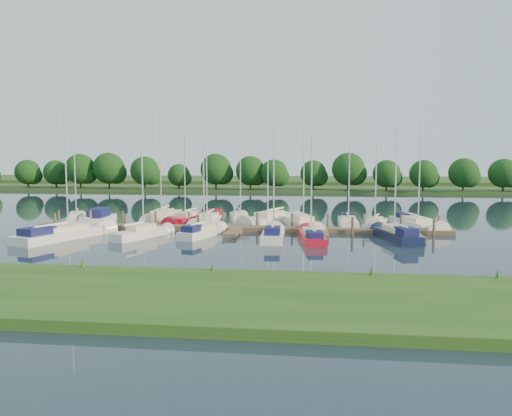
# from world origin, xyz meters

# --- Properties ---
(ground) EXTENTS (260.00, 260.00, 0.00)m
(ground) POSITION_xyz_m (0.00, 0.00, 0.00)
(ground) COLOR #17232E
(ground) RESTS_ON ground
(near_bank) EXTENTS (90.00, 10.00, 0.50)m
(near_bank) POSITION_xyz_m (0.00, -16.00, 0.25)
(near_bank) COLOR #234B15
(near_bank) RESTS_ON ground
(dock) EXTENTS (40.00, 6.00, 0.40)m
(dock) POSITION_xyz_m (0.00, 7.31, 0.20)
(dock) COLOR #4B3A2A
(dock) RESTS_ON ground
(mooring_pilings) EXTENTS (38.24, 2.84, 2.00)m
(mooring_pilings) POSITION_xyz_m (0.00, 8.43, 0.60)
(mooring_pilings) COLOR #473D33
(mooring_pilings) RESTS_ON ground
(far_shore) EXTENTS (180.00, 30.00, 0.60)m
(far_shore) POSITION_xyz_m (0.00, 75.00, 0.30)
(far_shore) COLOR #24451A
(far_shore) RESTS_ON ground
(distant_hill) EXTENTS (220.00, 40.00, 1.40)m
(distant_hill) POSITION_xyz_m (0.00, 100.00, 0.70)
(distant_hill) COLOR #395927
(distant_hill) RESTS_ON ground
(treeline) EXTENTS (145.64, 9.81, 8.28)m
(treeline) POSITION_xyz_m (-0.16, 61.94, 4.13)
(treeline) COLOR #38281C
(treeline) RESTS_ON ground
(sailboat_n_0) EXTENTS (4.19, 7.34, 9.50)m
(sailboat_n_0) POSITION_xyz_m (-19.04, 13.22, 0.27)
(sailboat_n_0) COLOR white
(sailboat_n_0) RESTS_ON ground
(motorboat) EXTENTS (2.53, 7.03, 2.03)m
(motorboat) POSITION_xyz_m (-15.65, 11.32, 0.39)
(motorboat) COLOR white
(motorboat) RESTS_ON ground
(sailboat_n_2) EXTENTS (2.89, 10.17, 12.79)m
(sailboat_n_2) POSITION_xyz_m (-9.69, 14.75, 0.28)
(sailboat_n_2) COLOR white
(sailboat_n_2) RESTS_ON ground
(sailboat_n_3) EXTENTS (3.16, 7.82, 10.02)m
(sailboat_n_3) POSITION_xyz_m (-6.45, 13.15, 0.28)
(sailboat_n_3) COLOR #B61025
(sailboat_n_3) RESTS_ON ground
(sailboat_n_4) EXTENTS (2.37, 8.86, 11.26)m
(sailboat_n_4) POSITION_xyz_m (-3.93, 12.54, 0.33)
(sailboat_n_4) COLOR white
(sailboat_n_4) RESTS_ON ground
(sailboat_n_5) EXTENTS (3.35, 7.77, 9.98)m
(sailboat_n_5) POSITION_xyz_m (-0.72, 14.22, 0.28)
(sailboat_n_5) COLOR white
(sailboat_n_5) RESTS_ON ground
(sailboat_n_6) EXTENTS (5.77, 9.28, 12.16)m
(sailboat_n_6) POSITION_xyz_m (2.43, 14.24, 0.28)
(sailboat_n_6) COLOR white
(sailboat_n_6) RESTS_ON ground
(sailboat_n_7) EXTENTS (4.14, 8.60, 11.07)m
(sailboat_n_7) POSITION_xyz_m (6.14, 10.84, 0.28)
(sailboat_n_7) COLOR white
(sailboat_n_7) RESTS_ON ground
(sailboat_n_8) EXTENTS (1.89, 7.77, 9.87)m
(sailboat_n_8) POSITION_xyz_m (10.78, 12.47, 0.31)
(sailboat_n_8) COLOR white
(sailboat_n_8) RESTS_ON ground
(sailboat_n_9) EXTENTS (3.06, 6.85, 8.79)m
(sailboat_n_9) POSITION_xyz_m (13.41, 11.54, 0.27)
(sailboat_n_9) COLOR white
(sailboat_n_9) RESTS_ON ground
(sailboat_n_10) EXTENTS (4.11, 9.60, 11.96)m
(sailboat_n_10) POSITION_xyz_m (17.56, 12.37, 0.31)
(sailboat_n_10) COLOR white
(sailboat_n_10) RESTS_ON ground
(sailboat_s_0) EXTENTS (5.11, 10.09, 12.77)m
(sailboat_s_0) POSITION_xyz_m (-14.18, 1.25, 0.33)
(sailboat_s_0) COLOR white
(sailboat_s_0) RESTS_ON ground
(sailboat_s_1) EXTENTS (3.72, 6.70, 8.95)m
(sailboat_s_1) POSITION_xyz_m (-7.71, 2.55, 0.29)
(sailboat_s_1) COLOR white
(sailboat_s_1) RESTS_ON ground
(sailboat_s_2) EXTENTS (3.14, 6.79, 8.81)m
(sailboat_s_2) POSITION_xyz_m (-2.60, 3.91, 0.33)
(sailboat_s_2) COLOR white
(sailboat_s_2) RESTS_ON ground
(sailboat_s_3) EXTENTS (2.05, 7.58, 9.88)m
(sailboat_s_3) POSITION_xyz_m (3.86, 3.13, 0.34)
(sailboat_s_3) COLOR white
(sailboat_s_3) RESTS_ON ground
(sailboat_s_4) EXTENTS (2.53, 7.46, 9.41)m
(sailboat_s_4) POSITION_xyz_m (7.12, 2.81, 0.31)
(sailboat_s_4) COLOR #B61025
(sailboat_s_4) RESTS_ON ground
(sailboat_s_5) EXTENTS (3.30, 7.82, 10.10)m
(sailboat_s_5) POSITION_xyz_m (14.27, 3.82, 0.34)
(sailboat_s_5) COLOR #101936
(sailboat_s_5) RESTS_ON ground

